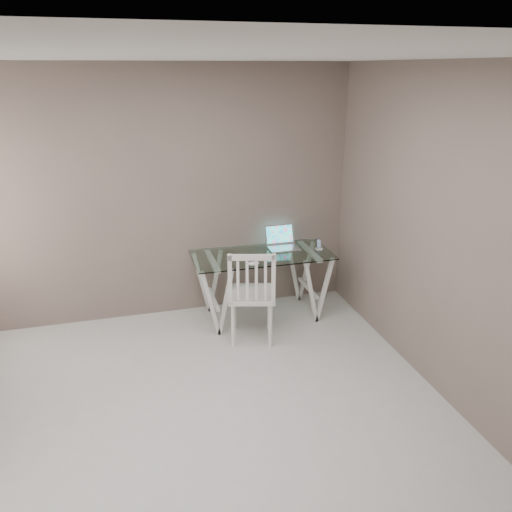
{
  "coord_description": "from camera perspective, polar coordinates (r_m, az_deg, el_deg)",
  "views": [
    {
      "loc": [
        -0.49,
        -3.0,
        2.64
      ],
      "look_at": [
        0.77,
        1.55,
        0.85
      ],
      "focal_mm": 35.0,
      "sensor_mm": 36.0,
      "label": 1
    }
  ],
  "objects": [
    {
      "name": "phone_dock",
      "position": [
        5.57,
        7.18,
        1.09
      ],
      "size": [
        0.06,
        0.06,
        0.12
      ],
      "color": "white",
      "rests_on": "desk"
    },
    {
      "name": "laptop",
      "position": [
        5.6,
        2.97,
        1.59
      ],
      "size": [
        0.34,
        0.32,
        0.23
      ],
      "color": "silver",
      "rests_on": "desk"
    },
    {
      "name": "room",
      "position": [
        3.19,
        -7.12,
        3.75
      ],
      "size": [
        4.5,
        4.52,
        2.71
      ],
      "color": "#B7B5B0",
      "rests_on": "ground"
    },
    {
      "name": "chair",
      "position": [
        4.95,
        -0.5,
        -4.14
      ],
      "size": [
        0.56,
        0.56,
        1.0
      ],
      "rotation": [
        0.0,
        0.0,
        -0.26
      ],
      "color": "silver",
      "rests_on": "ground"
    },
    {
      "name": "keyboard",
      "position": [
        5.28,
        -1.85,
        -0.22
      ],
      "size": [
        0.28,
        0.12,
        0.01
      ],
      "primitive_type": "cube",
      "color": "silver",
      "rests_on": "desk"
    },
    {
      "name": "mouse",
      "position": [
        5.09,
        -0.28,
        -0.86
      ],
      "size": [
        0.12,
        0.07,
        0.04
      ],
      "primitive_type": "ellipsoid",
      "color": "white",
      "rests_on": "desk"
    },
    {
      "name": "desk",
      "position": [
        5.53,
        0.67,
        -3.31
      ],
      "size": [
        1.5,
        0.7,
        0.75
      ],
      "color": "silver",
      "rests_on": "ground"
    }
  ]
}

